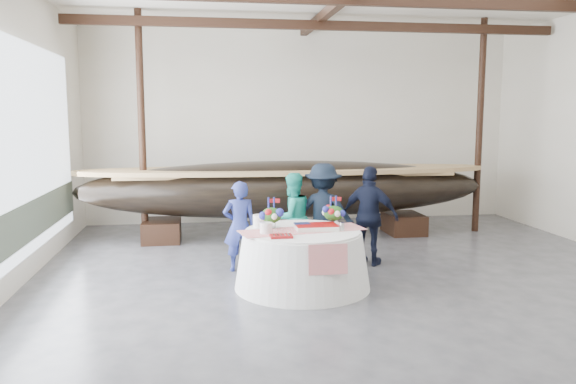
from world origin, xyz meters
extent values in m
cube|color=#3D3D42|center=(0.00, 0.00, 0.00)|extent=(10.00, 12.00, 0.01)
cube|color=silver|center=(0.00, 6.00, 2.25)|extent=(10.00, 0.02, 4.50)
cube|color=black|center=(0.00, 4.00, 4.25)|extent=(9.80, 0.12, 0.18)
cylinder|color=black|center=(-3.50, 4.12, 2.25)|extent=(0.14, 0.14, 4.50)
cylinder|color=black|center=(3.50, 4.12, 2.25)|extent=(0.14, 0.14, 4.50)
cube|color=silver|center=(-4.95, 1.00, 2.00)|extent=(0.02, 7.00, 3.20)
cube|color=#596654|center=(-4.94, 1.00, 0.90)|extent=(0.02, 7.00, 0.60)
cube|color=black|center=(-3.18, 4.12, 0.21)|extent=(0.74, 0.95, 0.42)
cube|color=black|center=(1.87, 4.12, 0.21)|extent=(0.74, 0.95, 0.42)
ellipsoid|color=black|center=(-0.65, 4.12, 1.00)|extent=(8.42, 1.68, 1.16)
cube|color=#9E7A4C|center=(-0.65, 4.12, 1.32)|extent=(6.74, 1.11, 0.06)
cone|color=white|center=(-0.93, 0.70, 0.41)|extent=(1.97, 1.97, 0.82)
cylinder|color=white|center=(-0.93, 0.70, 0.83)|extent=(1.67, 1.67, 0.04)
cube|color=red|center=(-0.93, 0.70, 0.85)|extent=(1.89, 0.88, 0.01)
cube|color=white|center=(-0.73, 0.70, 0.88)|extent=(0.60, 0.40, 0.07)
cylinder|color=white|center=(-1.47, 0.55, 0.92)|extent=(0.18, 0.18, 0.16)
cylinder|color=white|center=(-1.53, 1.02, 0.94)|extent=(0.18, 0.18, 0.19)
cube|color=maroon|center=(-1.30, 0.28, 0.86)|extent=(0.30, 0.24, 0.03)
cone|color=silver|center=(-0.38, 0.58, 0.91)|extent=(0.09, 0.09, 0.12)
imported|color=navy|center=(-1.77, 1.72, 0.73)|extent=(0.54, 0.36, 1.46)
imported|color=#22B19A|center=(-0.86, 2.11, 0.77)|extent=(0.91, 0.82, 1.54)
imported|color=black|center=(-0.32, 2.12, 0.84)|extent=(1.22, 0.90, 1.69)
imported|color=black|center=(0.40, 1.75, 0.83)|extent=(1.02, 0.91, 1.66)
camera|label=1|loc=(-2.32, -7.14, 2.48)|focal=35.00mm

